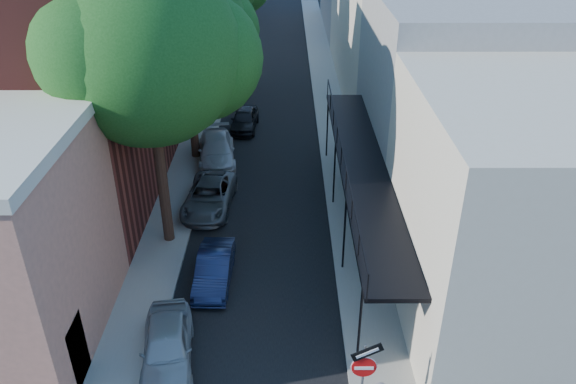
{
  "coord_description": "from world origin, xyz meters",
  "views": [
    {
      "loc": [
        1.12,
        -9.58,
        13.39
      ],
      "look_at": [
        1.18,
        9.19,
        2.8
      ],
      "focal_mm": 35.0,
      "sensor_mm": 36.0,
      "label": 1
    }
  ],
  "objects_px": {
    "sign_post": "(364,370)",
    "oak_mid": "(193,25)",
    "parked_car_a": "(167,346)",
    "parked_car_c": "(209,196)",
    "parked_car_d": "(217,150)",
    "parked_car_b": "(214,269)",
    "oak_near": "(160,54)",
    "parked_car_e": "(244,119)"
  },
  "relations": [
    {
      "from": "parked_car_c",
      "to": "sign_post",
      "type": "bearing_deg",
      "value": -60.48
    },
    {
      "from": "parked_car_d",
      "to": "parked_car_a",
      "type": "bearing_deg",
      "value": -97.5
    },
    {
      "from": "oak_near",
      "to": "oak_mid",
      "type": "bearing_deg",
      "value": 90.37
    },
    {
      "from": "oak_mid",
      "to": "parked_car_a",
      "type": "distance_m",
      "value": 16.31
    },
    {
      "from": "parked_car_a",
      "to": "parked_car_b",
      "type": "relative_size",
      "value": 1.09
    },
    {
      "from": "oak_near",
      "to": "oak_mid",
      "type": "relative_size",
      "value": 1.12
    },
    {
      "from": "parked_car_a",
      "to": "parked_car_e",
      "type": "height_order",
      "value": "parked_car_a"
    },
    {
      "from": "parked_car_c",
      "to": "parked_car_b",
      "type": "bearing_deg",
      "value": -77.24
    },
    {
      "from": "parked_car_c",
      "to": "parked_car_e",
      "type": "bearing_deg",
      "value": 87.89
    },
    {
      "from": "parked_car_a",
      "to": "parked_car_e",
      "type": "relative_size",
      "value": 1.06
    },
    {
      "from": "parked_car_d",
      "to": "parked_car_b",
      "type": "bearing_deg",
      "value": -91.85
    },
    {
      "from": "sign_post",
      "to": "parked_car_c",
      "type": "height_order",
      "value": "sign_post"
    },
    {
      "from": "parked_car_b",
      "to": "parked_car_d",
      "type": "xyz_separation_m",
      "value": [
        -1.02,
        10.25,
        0.09
      ]
    },
    {
      "from": "parked_car_a",
      "to": "parked_car_d",
      "type": "distance_m",
      "value": 14.28
    },
    {
      "from": "oak_near",
      "to": "parked_car_c",
      "type": "height_order",
      "value": "oak_near"
    },
    {
      "from": "oak_mid",
      "to": "parked_car_b",
      "type": "bearing_deg",
      "value": -80.5
    },
    {
      "from": "sign_post",
      "to": "parked_car_b",
      "type": "height_order",
      "value": "sign_post"
    },
    {
      "from": "sign_post",
      "to": "parked_car_e",
      "type": "distance_m",
      "value": 21.55
    },
    {
      "from": "sign_post",
      "to": "parked_car_d",
      "type": "height_order",
      "value": "sign_post"
    },
    {
      "from": "parked_car_b",
      "to": "oak_near",
      "type": "bearing_deg",
      "value": 121.95
    },
    {
      "from": "parked_car_b",
      "to": "parked_car_d",
      "type": "relative_size",
      "value": 0.77
    },
    {
      "from": "oak_mid",
      "to": "parked_car_c",
      "type": "bearing_deg",
      "value": -79.69
    },
    {
      "from": "sign_post",
      "to": "oak_mid",
      "type": "height_order",
      "value": "oak_mid"
    },
    {
      "from": "sign_post",
      "to": "parked_car_a",
      "type": "relative_size",
      "value": 0.77
    },
    {
      "from": "oak_mid",
      "to": "parked_car_d",
      "type": "xyz_separation_m",
      "value": [
        0.82,
        -0.7,
        -6.38
      ]
    },
    {
      "from": "parked_car_c",
      "to": "parked_car_d",
      "type": "relative_size",
      "value": 0.95
    },
    {
      "from": "parked_car_d",
      "to": "parked_car_c",
      "type": "bearing_deg",
      "value": -95.26
    },
    {
      "from": "parked_car_a",
      "to": "parked_car_c",
      "type": "xyz_separation_m",
      "value": [
        0.19,
        9.44,
        -0.05
      ]
    },
    {
      "from": "parked_car_b",
      "to": "parked_car_e",
      "type": "height_order",
      "value": "parked_car_e"
    },
    {
      "from": "sign_post",
      "to": "oak_near",
      "type": "xyz_separation_m",
      "value": [
        -6.53,
        9.29,
        5.84
      ]
    },
    {
      "from": "oak_mid",
      "to": "parked_car_a",
      "type": "height_order",
      "value": "oak_mid"
    },
    {
      "from": "parked_car_c",
      "to": "parked_car_d",
      "type": "xyz_separation_m",
      "value": [
        -0.19,
        4.84,
        0.06
      ]
    },
    {
      "from": "parked_car_e",
      "to": "parked_car_c",
      "type": "bearing_deg",
      "value": -92.45
    },
    {
      "from": "sign_post",
      "to": "parked_car_d",
      "type": "relative_size",
      "value": 0.64
    },
    {
      "from": "sign_post",
      "to": "oak_mid",
      "type": "xyz_separation_m",
      "value": [
        -6.58,
        17.26,
        5.02
      ]
    },
    {
      "from": "parked_car_d",
      "to": "parked_car_e",
      "type": "relative_size",
      "value": 1.26
    },
    {
      "from": "oak_near",
      "to": "parked_car_e",
      "type": "xyz_separation_m",
      "value": [
        1.97,
        11.73,
        -7.25
      ]
    },
    {
      "from": "oak_near",
      "to": "parked_car_a",
      "type": "distance_m",
      "value": 10.09
    },
    {
      "from": "parked_car_b",
      "to": "parked_car_a",
      "type": "bearing_deg",
      "value": -103.02
    },
    {
      "from": "parked_car_a",
      "to": "parked_car_b",
      "type": "bearing_deg",
      "value": 67.86
    },
    {
      "from": "parked_car_e",
      "to": "oak_mid",
      "type": "bearing_deg",
      "value": -114.47
    },
    {
      "from": "oak_near",
      "to": "oak_mid",
      "type": "height_order",
      "value": "oak_near"
    }
  ]
}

